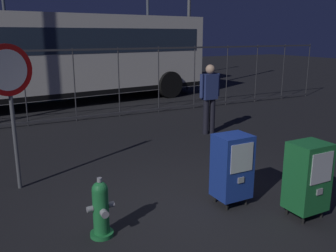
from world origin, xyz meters
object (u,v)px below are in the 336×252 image
(bus_near, at_px, (61,54))
(stop_sign, at_px, (10,87))
(fire_hydrant, at_px, (101,209))
(bus_far, at_px, (79,49))
(pedestrian, at_px, (210,95))
(newspaper_box_secondary, at_px, (308,176))
(newspaper_box_primary, at_px, (232,166))

(bus_near, bearing_deg, stop_sign, -114.56)
(fire_hydrant, bearing_deg, stop_sign, 109.56)
(bus_far, bearing_deg, pedestrian, -81.47)
(bus_near, height_order, bus_far, same)
(stop_sign, distance_m, bus_far, 11.78)
(pedestrian, height_order, bus_near, bus_near)
(newspaper_box_secondary, height_order, bus_near, bus_near)
(pedestrian, xyz_separation_m, bus_near, (-2.18, 5.84, 0.76))
(stop_sign, relative_size, bus_far, 0.21)
(pedestrian, distance_m, bus_near, 6.28)
(fire_hydrant, xyz_separation_m, newspaper_box_primary, (1.90, -0.03, 0.22))
(newspaper_box_primary, xyz_separation_m, bus_far, (1.33, 13.10, 1.14))
(newspaper_box_secondary, height_order, stop_sign, stop_sign)
(fire_hydrant, distance_m, pedestrian, 5.06)
(fire_hydrant, height_order, pedestrian, pedestrian)
(pedestrian, distance_m, bus_far, 9.80)
(fire_hydrant, bearing_deg, bus_near, 80.06)
(fire_hydrant, relative_size, pedestrian, 0.45)
(bus_far, bearing_deg, fire_hydrant, -98.58)
(newspaper_box_primary, relative_size, stop_sign, 0.46)
(bus_far, bearing_deg, newspaper_box_secondary, -87.59)
(newspaper_box_secondary, bearing_deg, pedestrian, 73.06)
(fire_hydrant, relative_size, newspaper_box_secondary, 0.73)
(stop_sign, bearing_deg, bus_near, 72.24)
(newspaper_box_secondary, height_order, pedestrian, pedestrian)
(stop_sign, distance_m, bus_near, 7.55)
(pedestrian, bearing_deg, fire_hydrant, -138.78)
(stop_sign, xyz_separation_m, bus_far, (3.93, 11.10, 0.11))
(fire_hydrant, bearing_deg, bus_far, 76.12)
(pedestrian, bearing_deg, bus_far, 93.24)
(fire_hydrant, distance_m, bus_near, 9.39)
(newspaper_box_secondary, relative_size, bus_far, 0.10)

